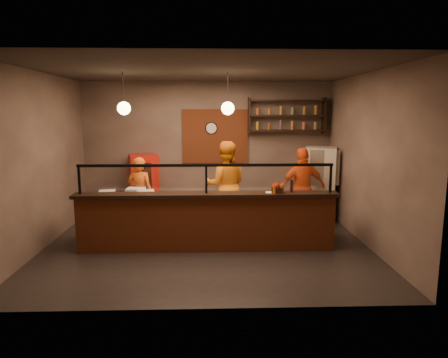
{
  "coord_description": "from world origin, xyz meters",
  "views": [
    {
      "loc": [
        0.08,
        -7.25,
        2.48
      ],
      "look_at": [
        0.33,
        0.3,
        1.21
      ],
      "focal_mm": 32.0,
      "sensor_mm": 36.0,
      "label": 1
    }
  ],
  "objects_px": {
    "cook_mid": "(225,185)",
    "cook_right": "(303,188)",
    "red_cooler": "(144,186)",
    "pizza_dough": "(186,196)",
    "wall_clock": "(211,128)",
    "cook_left": "(140,194)",
    "condiment_caddy": "(278,190)",
    "pepper_mill": "(291,186)",
    "fridge": "(320,184)"
  },
  "relations": [
    {
      "from": "cook_mid",
      "to": "red_cooler",
      "type": "height_order",
      "value": "cook_mid"
    },
    {
      "from": "wall_clock",
      "to": "cook_left",
      "type": "xyz_separation_m",
      "value": [
        -1.51,
        -1.4,
        -1.32
      ]
    },
    {
      "from": "cook_mid",
      "to": "pizza_dough",
      "type": "bearing_deg",
      "value": 50.6
    },
    {
      "from": "cook_right",
      "to": "cook_mid",
      "type": "bearing_deg",
      "value": -12.84
    },
    {
      "from": "cook_left",
      "to": "pizza_dough",
      "type": "relative_size",
      "value": 3.47
    },
    {
      "from": "fridge",
      "to": "wall_clock",
      "type": "bearing_deg",
      "value": -177.05
    },
    {
      "from": "fridge",
      "to": "condiment_caddy",
      "type": "bearing_deg",
      "value": -103.78
    },
    {
      "from": "fridge",
      "to": "pepper_mill",
      "type": "relative_size",
      "value": 7.42
    },
    {
      "from": "cook_right",
      "to": "pepper_mill",
      "type": "distance_m",
      "value": 1.48
    },
    {
      "from": "condiment_caddy",
      "to": "cook_mid",
      "type": "bearing_deg",
      "value": 120.15
    },
    {
      "from": "wall_clock",
      "to": "pizza_dough",
      "type": "bearing_deg",
      "value": -102.59
    },
    {
      "from": "condiment_caddy",
      "to": "pepper_mill",
      "type": "height_order",
      "value": "pepper_mill"
    },
    {
      "from": "red_cooler",
      "to": "wall_clock",
      "type": "bearing_deg",
      "value": -5.46
    },
    {
      "from": "cook_mid",
      "to": "cook_right",
      "type": "relative_size",
      "value": 1.08
    },
    {
      "from": "cook_left",
      "to": "cook_right",
      "type": "bearing_deg",
      "value": -162.98
    },
    {
      "from": "red_cooler",
      "to": "pizza_dough",
      "type": "bearing_deg",
      "value": -76.22
    },
    {
      "from": "red_cooler",
      "to": "pepper_mill",
      "type": "height_order",
      "value": "red_cooler"
    },
    {
      "from": "cook_mid",
      "to": "fridge",
      "type": "bearing_deg",
      "value": -164.37
    },
    {
      "from": "wall_clock",
      "to": "red_cooler",
      "type": "height_order",
      "value": "wall_clock"
    },
    {
      "from": "condiment_caddy",
      "to": "pepper_mill",
      "type": "xyz_separation_m",
      "value": [
        0.26,
        0.07,
        0.06
      ]
    },
    {
      "from": "wall_clock",
      "to": "condiment_caddy",
      "type": "height_order",
      "value": "wall_clock"
    },
    {
      "from": "wall_clock",
      "to": "pizza_dough",
      "type": "xyz_separation_m",
      "value": [
        -0.5,
        -2.22,
        -1.19
      ]
    },
    {
      "from": "condiment_caddy",
      "to": "fridge",
      "type": "bearing_deg",
      "value": 57.33
    },
    {
      "from": "cook_mid",
      "to": "condiment_caddy",
      "type": "distance_m",
      "value": 1.74
    },
    {
      "from": "cook_right",
      "to": "fridge",
      "type": "xyz_separation_m",
      "value": [
        0.55,
        0.65,
        -0.03
      ]
    },
    {
      "from": "cook_right",
      "to": "pizza_dough",
      "type": "height_order",
      "value": "cook_right"
    },
    {
      "from": "cook_left",
      "to": "cook_mid",
      "type": "bearing_deg",
      "value": -160.11
    },
    {
      "from": "cook_right",
      "to": "condiment_caddy",
      "type": "bearing_deg",
      "value": 50.96
    },
    {
      "from": "red_cooler",
      "to": "pizza_dough",
      "type": "relative_size",
      "value": 3.33
    },
    {
      "from": "cook_mid",
      "to": "pepper_mill",
      "type": "height_order",
      "value": "cook_mid"
    },
    {
      "from": "cook_left",
      "to": "cook_right",
      "type": "height_order",
      "value": "cook_right"
    },
    {
      "from": "cook_left",
      "to": "cook_right",
      "type": "xyz_separation_m",
      "value": [
        3.46,
        0.03,
        0.09
      ]
    },
    {
      "from": "cook_left",
      "to": "cook_mid",
      "type": "distance_m",
      "value": 1.82
    },
    {
      "from": "wall_clock",
      "to": "pepper_mill",
      "type": "relative_size",
      "value": 1.32
    },
    {
      "from": "pepper_mill",
      "to": "wall_clock",
      "type": "bearing_deg",
      "value": 117.72
    },
    {
      "from": "cook_mid",
      "to": "cook_right",
      "type": "bearing_deg",
      "value": 178.38
    },
    {
      "from": "cook_left",
      "to": "red_cooler",
      "type": "xyz_separation_m",
      "value": [
        -0.1,
        1.09,
        -0.03
      ]
    },
    {
      "from": "cook_right",
      "to": "wall_clock",
      "type": "bearing_deg",
      "value": -45.3
    },
    {
      "from": "cook_left",
      "to": "fridge",
      "type": "distance_m",
      "value": 4.07
    },
    {
      "from": "cook_left",
      "to": "pepper_mill",
      "type": "bearing_deg",
      "value": 172.31
    },
    {
      "from": "cook_mid",
      "to": "pepper_mill",
      "type": "distance_m",
      "value": 1.84
    },
    {
      "from": "cook_mid",
      "to": "condiment_caddy",
      "type": "xyz_separation_m",
      "value": [
        0.87,
        -1.5,
        0.17
      ]
    },
    {
      "from": "cook_right",
      "to": "fridge",
      "type": "relative_size",
      "value": 1.03
    },
    {
      "from": "pizza_dough",
      "to": "condiment_caddy",
      "type": "height_order",
      "value": "condiment_caddy"
    },
    {
      "from": "fridge",
      "to": "condiment_caddy",
      "type": "distance_m",
      "value": 2.48
    },
    {
      "from": "pizza_dough",
      "to": "wall_clock",
      "type": "bearing_deg",
      "value": 77.41
    },
    {
      "from": "red_cooler",
      "to": "pepper_mill",
      "type": "distance_m",
      "value": 3.9
    },
    {
      "from": "fridge",
      "to": "pizza_dough",
      "type": "distance_m",
      "value": 3.36
    },
    {
      "from": "wall_clock",
      "to": "red_cooler",
      "type": "distance_m",
      "value": 2.12
    },
    {
      "from": "fridge",
      "to": "condiment_caddy",
      "type": "xyz_separation_m",
      "value": [
        -1.33,
        -2.08,
        0.27
      ]
    }
  ]
}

